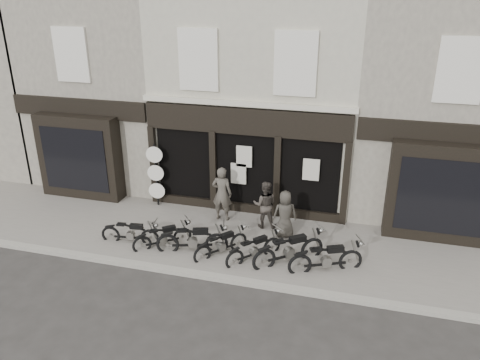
% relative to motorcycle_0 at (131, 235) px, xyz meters
% --- Properties ---
extents(ground_plane, '(90.00, 90.00, 0.00)m').
position_rel_motorcycle_0_xyz_m(ground_plane, '(2.92, 0.14, -0.36)').
color(ground_plane, '#2D2B28').
rests_on(ground_plane, ground).
extents(pavement, '(30.00, 4.20, 0.12)m').
position_rel_motorcycle_0_xyz_m(pavement, '(2.92, 1.04, -0.30)').
color(pavement, slate).
rests_on(pavement, ground_plane).
extents(kerb, '(30.00, 0.25, 0.13)m').
position_rel_motorcycle_0_xyz_m(kerb, '(2.92, -1.11, -0.30)').
color(kerb, gray).
rests_on(kerb, ground_plane).
extents(central_building, '(7.30, 6.22, 8.34)m').
position_rel_motorcycle_0_xyz_m(central_building, '(2.92, 6.09, 3.72)').
color(central_building, '#BDB8A2').
rests_on(central_building, ground).
extents(neighbour_left, '(5.60, 6.73, 8.34)m').
position_rel_motorcycle_0_xyz_m(neighbour_left, '(-3.43, 6.04, 3.68)').
color(neighbour_left, '#9D9684').
rests_on(neighbour_left, ground).
extents(neighbour_right, '(5.60, 6.73, 8.34)m').
position_rel_motorcycle_0_xyz_m(neighbour_right, '(9.27, 6.04, 3.68)').
color(neighbour_right, '#9D9684').
rests_on(neighbour_right, ground).
extents(motorcycle_0, '(1.90, 0.52, 0.91)m').
position_rel_motorcycle_0_xyz_m(motorcycle_0, '(0.00, 0.00, 0.00)').
color(motorcycle_0, black).
rests_on(motorcycle_0, ground).
extents(motorcycle_1, '(1.59, 1.38, 0.91)m').
position_rel_motorcycle_0_xyz_m(motorcycle_1, '(1.08, 0.04, -0.00)').
color(motorcycle_1, black).
rests_on(motorcycle_1, ground).
extents(motorcycle_2, '(2.12, 0.96, 1.05)m').
position_rel_motorcycle_0_xyz_m(motorcycle_2, '(2.09, 0.01, 0.05)').
color(motorcycle_2, black).
rests_on(motorcycle_2, ground).
extents(motorcycle_3, '(1.40, 1.59, 0.91)m').
position_rel_motorcycle_0_xyz_m(motorcycle_3, '(2.97, 0.08, -0.00)').
color(motorcycle_3, black).
rests_on(motorcycle_3, ground).
extents(motorcycle_4, '(1.47, 1.60, 0.94)m').
position_rel_motorcycle_0_xyz_m(motorcycle_4, '(4.00, 0.06, 0.01)').
color(motorcycle_4, black).
rests_on(motorcycle_4, ground).
extents(motorcycle_5, '(1.97, 1.66, 1.11)m').
position_rel_motorcycle_0_xyz_m(motorcycle_5, '(5.03, 0.15, 0.08)').
color(motorcycle_5, black).
rests_on(motorcycle_5, ground).
extents(motorcycle_6, '(2.05, 1.18, 1.05)m').
position_rel_motorcycle_0_xyz_m(motorcycle_6, '(6.12, 0.00, 0.06)').
color(motorcycle_6, black).
rests_on(motorcycle_6, ground).
extents(man_left, '(0.70, 0.47, 1.92)m').
position_rel_motorcycle_0_xyz_m(man_left, '(2.32, 2.27, 0.72)').
color(man_left, '#4B463D').
rests_on(man_left, pavement).
extents(man_centre, '(0.88, 0.74, 1.64)m').
position_rel_motorcycle_0_xyz_m(man_centre, '(3.86, 2.10, 0.58)').
color(man_centre, '#3E3732').
rests_on(man_centre, pavement).
extents(man_right, '(0.89, 0.72, 1.57)m').
position_rel_motorcycle_0_xyz_m(man_right, '(4.61, 1.65, 0.54)').
color(man_right, '#37342E').
rests_on(man_right, pavement).
extents(advert_sign_post, '(0.60, 0.39, 2.48)m').
position_rel_motorcycle_0_xyz_m(advert_sign_post, '(-0.31, 2.72, 0.85)').
color(advert_sign_post, black).
rests_on(advert_sign_post, ground).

